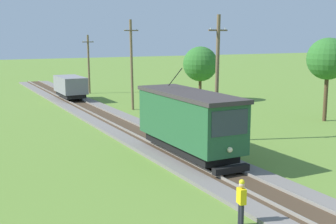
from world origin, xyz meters
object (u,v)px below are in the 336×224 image
at_px(tree_right_near, 200,64).
at_px(tree_horizon, 328,59).
at_px(utility_pole_mid, 132,64).
at_px(freight_car, 70,87).
at_px(red_tram, 189,121).
at_px(utility_pole_far, 89,64).
at_px(track_worker, 241,200).
at_px(utility_pole_near_tram, 217,78).

height_order(tree_right_near, tree_horizon, tree_horizon).
bearing_deg(utility_pole_mid, freight_car, 114.48).
bearing_deg(red_tram, tree_horizon, 16.90).
bearing_deg(tree_right_near, freight_car, 153.31).
height_order(utility_pole_mid, utility_pole_far, utility_pole_mid).
relative_size(red_tram, utility_pole_far, 1.22).
distance_m(track_worker, tree_right_near, 31.94).
relative_size(utility_pole_near_tram, track_worker, 4.62).
height_order(red_tram, tree_right_near, tree_right_near).
relative_size(freight_car, utility_pole_far, 0.74).
bearing_deg(utility_pole_mid, utility_pole_far, 90.00).
bearing_deg(tree_horizon, red_tram, -163.10).
xyz_separation_m(utility_pole_near_tram, tree_horizon, (11.86, 1.92, 0.83)).
bearing_deg(tree_right_near, utility_pole_near_tram, -117.94).
bearing_deg(red_tram, utility_pole_far, 83.11).
height_order(utility_pole_far, tree_horizon, utility_pole_far).
bearing_deg(freight_car, utility_pole_near_tram, -80.65).
distance_m(red_tram, track_worker, 9.30).
bearing_deg(tree_right_near, tree_horizon, -77.55).
bearing_deg(utility_pole_mid, utility_pole_near_tram, -90.00).
xyz_separation_m(utility_pole_far, tree_right_near, (8.67, -11.56, 0.34)).
distance_m(utility_pole_near_tram, tree_horizon, 12.04).
height_order(track_worker, tree_right_near, tree_right_near).
bearing_deg(utility_pole_near_tram, tree_horizon, 9.18).
distance_m(red_tram, freight_car, 25.40).
relative_size(utility_pole_mid, tree_horizon, 1.24).
bearing_deg(utility_pole_near_tram, track_worker, -119.34).
xyz_separation_m(red_tram, tree_horizon, (15.57, 4.73, 2.86)).
relative_size(freight_car, utility_pole_near_tram, 0.63).
height_order(utility_pole_mid, tree_horizon, utility_pole_mid).
bearing_deg(track_worker, utility_pole_far, 92.12).
distance_m(utility_pole_mid, utility_pole_far, 13.51).
relative_size(utility_pole_far, tree_right_near, 1.21).
xyz_separation_m(red_tram, utility_pole_mid, (3.71, 17.23, 2.10)).
bearing_deg(utility_pole_far, tree_horizon, -65.48).
distance_m(utility_pole_far, tree_right_near, 14.45).
bearing_deg(freight_car, tree_right_near, -26.69).
relative_size(track_worker, tree_horizon, 0.26).
bearing_deg(tree_horizon, utility_pole_near_tram, -170.82).
height_order(utility_pole_near_tram, tree_horizon, utility_pole_near_tram).
height_order(utility_pole_mid, track_worker, utility_pole_mid).
height_order(freight_car, utility_pole_far, utility_pole_far).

